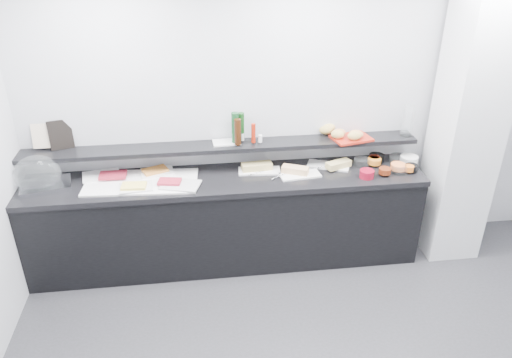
{
  "coord_description": "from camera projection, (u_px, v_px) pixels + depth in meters",
  "views": [
    {
      "loc": [
        -0.92,
        -2.28,
        2.99
      ],
      "look_at": [
        -0.45,
        1.45,
        1.0
      ],
      "focal_mm": 35.0,
      "sensor_mm": 36.0,
      "label": 1
    }
  ],
  "objects": [
    {
      "name": "shaker_pepper",
      "position": [
        260.0,
        139.0,
        4.53
      ],
      "size": [
        0.04,
        0.04,
        0.07
      ],
      "primitive_type": "cylinder",
      "rotation": [
        0.0,
        0.0,
        -0.09
      ],
      "color": "white",
      "rests_on": "condiment_tray"
    },
    {
      "name": "fill_red_jam",
      "position": [
        385.0,
        171.0,
        4.51
      ],
      "size": [
        0.14,
        0.14,
        0.05
      ],
      "primitive_type": "cylinder",
      "rotation": [
        0.0,
        0.0,
        0.34
      ],
      "color": "#60220D",
      "rests_on": "bowl_red_jam"
    },
    {
      "name": "sandwich_plate_right",
      "position": [
        328.0,
        166.0,
        4.69
      ],
      "size": [
        0.42,
        0.3,
        0.01
      ],
      "primitive_type": "cube",
      "rotation": [
        0.0,
        0.0,
        -0.39
      ],
      "color": "white",
      "rests_on": "counter_top"
    },
    {
      "name": "carafe",
      "position": [
        408.0,
        121.0,
        4.64
      ],
      "size": [
        0.13,
        0.13,
        0.3
      ],
      "primitive_type": "cylinder",
      "rotation": [
        0.0,
        0.0,
        -0.19
      ],
      "color": "white",
      "rests_on": "wall_shelf"
    },
    {
      "name": "bowl_black_fruit",
      "position": [
        411.0,
        168.0,
        4.58
      ],
      "size": [
        0.14,
        0.14,
        0.07
      ],
      "primitive_type": "cylinder",
      "rotation": [
        0.0,
        0.0,
        0.37
      ],
      "color": "black",
      "rests_on": "counter_top"
    },
    {
      "name": "fill_glass_cream",
      "position": [
        409.0,
        159.0,
        4.73
      ],
      "size": [
        0.22,
        0.22,
        0.05
      ],
      "primitive_type": "cylinder",
      "rotation": [
        0.0,
        0.0,
        0.4
      ],
      "color": "white",
      "rests_on": "bowl_glass_cream"
    },
    {
      "name": "buffet_cabinet",
      "position": [
        226.0,
        222.0,
        4.71
      ],
      "size": [
        3.6,
        0.6,
        0.85
      ],
      "primitive_type": "cube",
      "color": "black",
      "rests_on": "ground"
    },
    {
      "name": "cloche_dome",
      "position": [
        37.0,
        174.0,
        4.28
      ],
      "size": [
        0.44,
        0.34,
        0.34
      ],
      "primitive_type": "ellipsoid",
      "rotation": [
        0.0,
        0.0,
        0.22
      ],
      "color": "white",
      "rests_on": "cloche_base"
    },
    {
      "name": "sandwich_plate_left",
      "position": [
        259.0,
        171.0,
        4.59
      ],
      "size": [
        0.39,
        0.19,
        0.01
      ],
      "primitive_type": "cube",
      "rotation": [
        0.0,
        0.0,
        -0.08
      ],
      "color": "white",
      "rests_on": "counter_top"
    },
    {
      "name": "platter_meat_a",
      "position": [
        101.0,
        175.0,
        4.48
      ],
      "size": [
        0.36,
        0.27,
        0.01
      ],
      "primitive_type": "cube",
      "rotation": [
        0.0,
        0.0,
        0.2
      ],
      "color": "white",
      "rests_on": "linen_runner"
    },
    {
      "name": "bread_roll_se",
      "position": [
        356.0,
        134.0,
        4.58
      ],
      "size": [
        0.16,
        0.13,
        0.08
      ],
      "primitive_type": "ellipsoid",
      "rotation": [
        0.0,
        0.0,
        -0.4
      ],
      "color": "#C18349",
      "rests_on": "bread_tray"
    },
    {
      "name": "sandwich_food_right",
      "position": [
        338.0,
        164.0,
        4.63
      ],
      "size": [
        0.26,
        0.17,
        0.06
      ],
      "primitive_type": "cube",
      "rotation": [
        0.0,
        0.0,
        0.38
      ],
      "color": "tan",
      "rests_on": "sandwich_plate_right"
    },
    {
      "name": "wall_shelf",
      "position": [
        223.0,
        146.0,
        4.54
      ],
      "size": [
        3.6,
        0.25,
        0.04
      ],
      "primitive_type": "cube",
      "color": "black",
      "rests_on": "back_wall"
    },
    {
      "name": "food_meat_b",
      "position": [
        170.0,
        182.0,
        4.34
      ],
      "size": [
        0.21,
        0.16,
        0.02
      ],
      "primitive_type": "cube",
      "rotation": [
        0.0,
        0.0,
        -0.18
      ],
      "color": "maroon",
      "rests_on": "platter_meat_b"
    },
    {
      "name": "platter_meat_b",
      "position": [
        180.0,
        185.0,
        4.32
      ],
      "size": [
        0.38,
        0.31,
        0.01
      ],
      "primitive_type": "cube",
      "rotation": [
        0.0,
        0.0,
        -0.3
      ],
      "color": "silver",
      "rests_on": "linen_runner"
    },
    {
      "name": "fill_black_fruit",
      "position": [
        409.0,
        168.0,
        4.55
      ],
      "size": [
        0.11,
        0.11,
        0.05
      ],
      "primitive_type": "cylinder",
      "rotation": [
        0.0,
        0.0,
        -0.32
      ],
      "color": "orange",
      "rests_on": "bowl_black_fruit"
    },
    {
      "name": "food_salmon",
      "position": [
        155.0,
        170.0,
        4.53
      ],
      "size": [
        0.25,
        0.21,
        0.02
      ],
      "primitive_type": "cube",
      "rotation": [
        0.0,
        0.0,
        0.4
      ],
      "color": "orange",
      "rests_on": "platter_salmon"
    },
    {
      "name": "sandwich_food_left",
      "position": [
        257.0,
        166.0,
        4.59
      ],
      "size": [
        0.29,
        0.13,
        0.06
      ],
      "primitive_type": "cube",
      "rotation": [
        0.0,
        0.0,
        0.08
      ],
      "color": "tan",
      "rests_on": "sandwich_plate_left"
    },
    {
      "name": "bread_roll_mide",
      "position": [
        339.0,
        133.0,
        4.61
      ],
      "size": [
        0.15,
        0.11,
        0.08
      ],
      "primitive_type": "ellipsoid",
      "rotation": [
        0.0,
        0.0,
        0.17
      ],
      "color": "#B47544",
      "rests_on": "bread_tray"
    },
    {
      "name": "linen_runner",
      "position": [
        141.0,
        182.0,
        4.4
      ],
      "size": [
        1.01,
        0.53,
        0.01
      ],
      "primitive_type": "cube",
      "rotation": [
        0.0,
        0.0,
        -0.07
      ],
      "color": "white",
      "rests_on": "counter_top"
    },
    {
      "name": "sandwich_plate_mid",
      "position": [
        300.0,
        175.0,
        4.52
      ],
      "size": [
        0.38,
        0.2,
        0.01
      ],
      "primitive_type": "cube",
      "rotation": [
        0.0,
        0.0,
        0.12
      ],
      "color": "white",
      "rests_on": "counter_top"
    },
    {
      "name": "bread_roll_s",
      "position": [
        354.0,
        136.0,
        4.54
      ],
      "size": [
        0.13,
        0.08,
        0.08
      ],
      "primitive_type": "ellipsoid",
      "rotation": [
        0.0,
        0.0,
        -0.03
      ],
      "color": "#B69245",
      "rests_on": "bread_tray"
    },
    {
      "name": "food_meat_a",
      "position": [
        113.0,
        175.0,
        4.45
      ],
      "size": [
        0.24,
        0.15,
        0.02
      ],
      "primitive_type": "cube",
      "rotation": [
        0.0,
        0.0,
        0.0
      ],
      "color": "maroon",
      "rests_on": "platter_meat_a"
    },
    {
      "name": "platter_cheese",
      "position": [
        136.0,
        187.0,
        4.28
      ],
      "size": [
        0.3,
        0.22,
        0.01
      ],
      "primitive_type": "cube",
      "rotation": [
        0.0,
        0.0,
        0.11
      ],
      "color": "white",
      "rests_on": "linen_runner"
    },
    {
      "name": "sandwich_food_mid",
      "position": [
        295.0,
        170.0,
        4.53
      ],
      "size": [
        0.26,
        0.18,
        0.06
      ],
      "primitive_type": "cube",
      "rotation": [
        0.0,
        0.0,
        -0.42
      ],
      "color": "tan",
      "rests_on": "sandwich_plate_mid"
    },
    {
      "name": "fill_glass_fruit",
      "position": [
        374.0,
        161.0,
        4.69
      ],
      "size": [
        0.13,
        0.13,
        0.05
      ],
      "primitive_type": "cylinder",
      "rotation": [
        0.0,
        0.0,
        -0.01
      ],
      "color": "orange",
      "rests_on": "bowl_glass_fruit"
    },
    {
      "name": "column",
      "position": [
        468.0,
        122.0,
        4.48
      ],
      "size": [
        0.5,
        0.5,
        2.7
      ],
      "primitive_type": "cube",
      "color": "silver",
      "rests_on": "ground"
    },
    {
      "name": "bowl_red_jam",
      "position": [
        367.0,
        174.0,
        4.48
      ],
      "size": [
        0.15,
        0.15,
        0.07
      ],
      "primitive_type": "cylinder",
      "rotation": [
        0.0,
        0.0,
        -0.21
      ],
      "color": "maroon",
      "rests_on": "counter_top"
    },
    {
      "name": "bread_roll_nw",
      "position": [
        326.0,
        130.0,
        4.67
      ],
      "size": [
        0.14,
        0.1,
        0.08
      ],
      "primitive_type": "ellipsoid",
      "rotation": [
        0.0,
        0.0,
        -0.13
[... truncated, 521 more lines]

